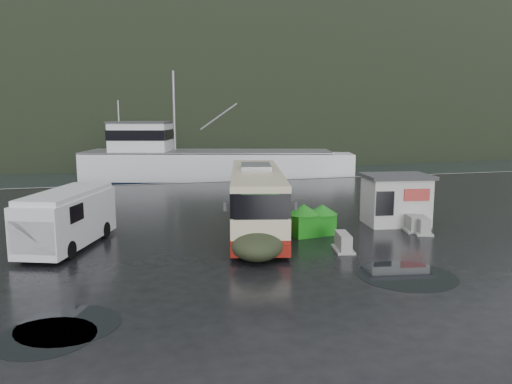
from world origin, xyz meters
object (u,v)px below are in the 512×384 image
object	(u,v)px
fishing_trawler	(208,172)
ticket_kiosk	(395,224)
white_van	(69,247)
dome_tent	(258,258)
waste_bin_left	(322,234)
waste_bin_right	(303,236)
jersey_barrier_b	(343,250)
jersey_barrier_c	(411,230)
coach_bus	(256,229)
jersey_barrier_a	(422,233)

from	to	relation	value
fishing_trawler	ticket_kiosk	bearing A→B (deg)	-62.30
white_van	fishing_trawler	xyz separation A→B (m)	(10.41, 26.46, 0.00)
dome_tent	ticket_kiosk	distance (m)	9.56
waste_bin_left	fishing_trawler	size ratio (longest dim) A/B	0.05
waste_bin_right	ticket_kiosk	size ratio (longest dim) A/B	0.46
waste_bin_left	dome_tent	bearing A→B (deg)	-141.88
jersey_barrier_b	jersey_barrier_c	bearing A→B (deg)	27.93
jersey_barrier_b	white_van	bearing A→B (deg)	162.66
dome_tent	jersey_barrier_c	distance (m)	9.06
coach_bus	ticket_kiosk	bearing A→B (deg)	7.27
jersey_barrier_a	jersey_barrier_b	size ratio (longest dim) A/B	1.03
fishing_trawler	coach_bus	bearing A→B (deg)	-78.36
dome_tent	ticket_kiosk	size ratio (longest dim) A/B	0.89
waste_bin_right	jersey_barrier_c	world-z (taller)	waste_bin_right
dome_tent	fishing_trawler	distance (m)	30.35
jersey_barrier_b	coach_bus	bearing A→B (deg)	118.28
white_van	jersey_barrier_c	bearing A→B (deg)	16.96
jersey_barrier_c	fishing_trawler	bearing A→B (deg)	101.69
dome_tent	ticket_kiosk	world-z (taller)	ticket_kiosk
waste_bin_left	waste_bin_right	size ratio (longest dim) A/B	0.94
jersey_barrier_a	waste_bin_right	bearing A→B (deg)	171.64
jersey_barrier_c	fishing_trawler	xyz separation A→B (m)	(-5.68, 27.42, 0.00)
coach_bus	dome_tent	distance (m)	5.12
jersey_barrier_a	coach_bus	bearing A→B (deg)	159.70
waste_bin_left	jersey_barrier_c	distance (m)	4.59
coach_bus	white_van	xyz separation A→B (m)	(-8.71, -1.23, 0.00)
waste_bin_right	fishing_trawler	xyz separation A→B (m)	(-0.09, 27.19, 0.00)
dome_tent	jersey_barrier_a	distance (m)	9.08
coach_bus	jersey_barrier_b	xyz separation A→B (m)	(2.55, -4.74, 0.00)
dome_tent	jersey_barrier_c	bearing A→B (deg)	17.87
coach_bus	waste_bin_right	xyz separation A→B (m)	(1.79, -1.95, 0.00)
jersey_barrier_b	jersey_barrier_c	size ratio (longest dim) A/B	0.95
ticket_kiosk	waste_bin_left	bearing A→B (deg)	-158.52
waste_bin_right	fishing_trawler	size ratio (longest dim) A/B	0.05
waste_bin_right	dome_tent	world-z (taller)	waste_bin_right
jersey_barrier_a	jersey_barrier_b	world-z (taller)	jersey_barrier_a
waste_bin_left	ticket_kiosk	bearing A→B (deg)	13.28
white_van	waste_bin_left	distance (m)	11.52
dome_tent	white_van	bearing A→B (deg)	153.37
waste_bin_left	waste_bin_right	distance (m)	1.03
jersey_barrier_b	jersey_barrier_c	distance (m)	5.46
white_van	ticket_kiosk	size ratio (longest dim) A/B	1.77
waste_bin_left	fishing_trawler	bearing A→B (deg)	92.33
waste_bin_right	ticket_kiosk	world-z (taller)	ticket_kiosk
ticket_kiosk	jersey_barrier_b	xyz separation A→B (m)	(-4.76, -4.02, 0.00)
ticket_kiosk	fishing_trawler	world-z (taller)	fishing_trawler
dome_tent	jersey_barrier_a	bearing A→B (deg)	13.79
waste_bin_right	jersey_barrier_c	size ratio (longest dim) A/B	0.98
waste_bin_left	jersey_barrier_b	xyz separation A→B (m)	(-0.25, -2.95, 0.00)
white_van	jersey_barrier_b	xyz separation A→B (m)	(11.26, -3.52, 0.00)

